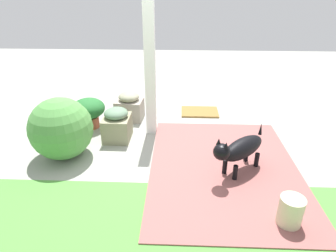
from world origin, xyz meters
TOP-DOWN VIEW (x-y plane):
  - ground_plane at (0.00, 0.00)m, footprint 12.00×12.00m
  - brick_path at (-0.78, 0.67)m, footprint 1.80×2.40m
  - porch_pillar at (0.19, -0.28)m, footprint 0.15×0.15m
  - stone_planter_nearest at (0.59, -0.71)m, footprint 0.46×0.39m
  - stone_planter_near at (0.66, -0.03)m, footprint 0.38×0.43m
  - round_shrub at (1.26, 0.46)m, footprint 0.80×0.80m
  - terracotta_pot_broad at (1.17, -0.39)m, footprint 0.50×0.50m
  - dog at (-0.93, 0.75)m, footprint 0.70×0.66m
  - ceramic_urn at (-1.27, 1.57)m, footprint 0.23×0.23m
  - doormat at (-0.58, -1.00)m, footprint 0.63×0.44m

SIDE VIEW (x-z plane):
  - ground_plane at x=0.00m, z-range 0.00..0.00m
  - brick_path at x=-0.78m, z-range 0.00..0.02m
  - doormat at x=-0.58m, z-range 0.00..0.03m
  - ceramic_urn at x=-1.27m, z-range 0.00..0.31m
  - stone_planter_nearest at x=0.59m, z-range -0.01..0.45m
  - stone_planter_near at x=0.66m, z-range -0.01..0.47m
  - terracotta_pot_broad at x=1.17m, z-range 0.05..0.51m
  - dog at x=-0.93m, z-range 0.05..0.61m
  - round_shrub at x=1.26m, z-range 0.00..0.80m
  - porch_pillar at x=0.19m, z-range 0.00..2.12m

